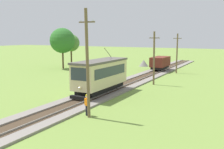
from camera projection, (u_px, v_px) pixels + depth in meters
red_tram at (101, 75)px, 28.29m from camera, size 2.60×8.54×4.79m
freight_car at (160, 63)px, 47.14m from camera, size 2.40×5.20×2.31m
utility_pole_near_tram at (87, 63)px, 19.78m from camera, size 1.40×0.51×8.47m
utility_pole_mid at (154, 58)px, 33.66m from camera, size 1.40×0.43×7.00m
utility_pole_far at (177, 53)px, 44.29m from camera, size 1.40×0.31×6.82m
gravel_pile at (144, 63)px, 54.75m from camera, size 2.04×2.04×1.38m
track_worker at (87, 104)px, 20.80m from camera, size 0.45×0.38×1.78m
tree_left_near at (62, 41)px, 50.38m from camera, size 4.90×4.90×7.97m
tree_right_near at (71, 43)px, 53.11m from camera, size 3.52×3.52×6.75m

